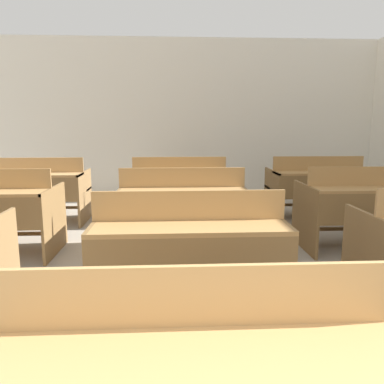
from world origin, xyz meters
TOP-DOWN VIEW (x-y plane):
  - wall_back at (0.00, 7.36)m, footprint 6.90×0.06m
  - bench_second_center at (-0.16, 3.00)m, footprint 1.29×0.76m
  - bench_third_center at (-0.17, 4.36)m, footprint 1.29×0.76m
  - bench_third_right at (1.79, 4.36)m, footprint 1.29×0.76m
  - bench_back_left at (-2.12, 5.68)m, footprint 1.29×0.76m
  - bench_back_center at (-0.17, 5.69)m, footprint 1.29×0.76m
  - bench_back_right at (1.78, 5.70)m, footprint 1.29×0.76m
  - wastepaper_bin at (3.09, 6.41)m, footprint 0.23×0.23m

SIDE VIEW (x-z plane):
  - wastepaper_bin at x=3.09m, z-range 0.00..0.38m
  - bench_second_center at x=-0.16m, z-range 0.02..0.93m
  - bench_third_center at x=-0.17m, z-range 0.02..0.93m
  - bench_third_right at x=1.79m, z-range 0.02..0.93m
  - bench_back_left at x=-2.12m, z-range 0.02..0.93m
  - bench_back_center at x=-0.17m, z-range 0.02..0.93m
  - bench_back_right at x=1.78m, z-range 0.02..0.93m
  - wall_back at x=0.00m, z-range 0.00..2.83m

